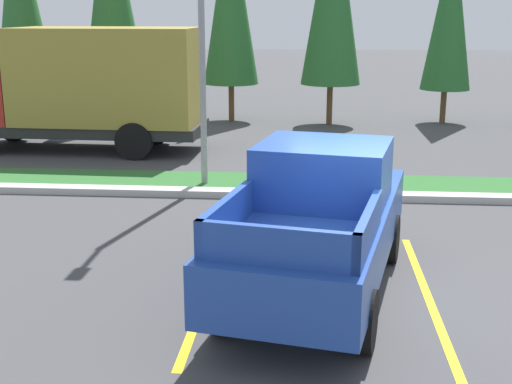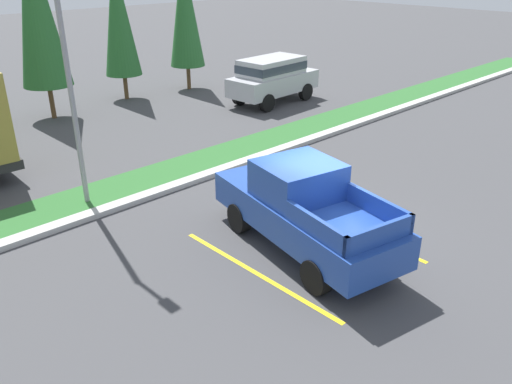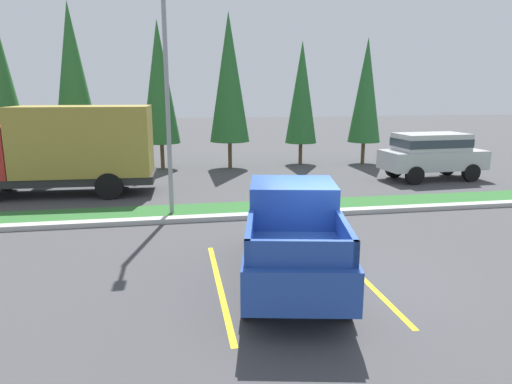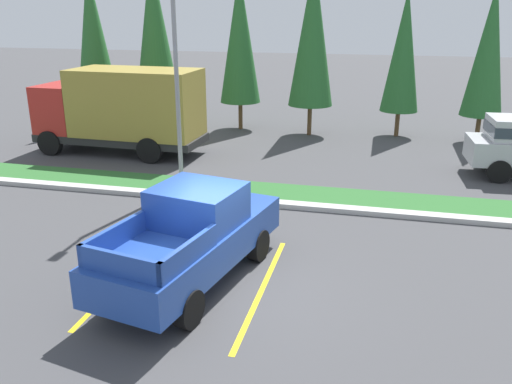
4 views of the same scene
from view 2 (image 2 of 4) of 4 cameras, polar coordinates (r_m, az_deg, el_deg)
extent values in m
plane|color=#424244|center=(13.07, 7.68, -4.83)|extent=(120.00, 120.00, 0.00)
cube|color=yellow|center=(11.54, 0.06, -8.94)|extent=(0.12, 4.80, 0.01)
cube|color=yellow|center=(13.57, 9.55, -3.78)|extent=(0.12, 4.80, 0.01)
cube|color=#B2B2AD|center=(16.25, -6.09, 1.66)|extent=(56.00, 0.40, 0.15)
cube|color=#2D662D|center=(17.09, -8.37, 2.56)|extent=(56.00, 1.80, 0.06)
cylinder|color=black|center=(13.01, -1.85, -2.84)|extent=(0.43, 0.80, 0.76)
cylinder|color=black|center=(13.86, 4.21, -1.10)|extent=(0.43, 0.80, 0.76)
cylinder|color=black|center=(10.83, 6.67, -9.24)|extent=(0.43, 0.80, 0.76)
cylinder|color=black|center=(11.83, 13.17, -6.59)|extent=(0.43, 0.80, 0.76)
cube|color=#23479E|center=(12.07, 5.37, -2.60)|extent=(2.90, 5.47, 0.76)
cube|color=#23479E|center=(11.95, 4.65, 1.37)|extent=(2.04, 1.92, 0.84)
cube|color=#2D3842|center=(12.54, 2.42, 2.83)|extent=(1.60, 0.38, 0.63)
cube|color=#23479E|center=(10.32, 6.62, -3.91)|extent=(0.48, 1.88, 0.44)
cube|color=#23479E|center=(11.37, 13.35, -1.63)|extent=(0.48, 1.88, 0.44)
cube|color=#23479E|center=(10.27, 13.49, -4.64)|extent=(1.78, 0.46, 0.44)
cube|color=silver|center=(14.07, -0.97, 0.54)|extent=(1.80, 0.52, 0.28)
cylinder|color=black|center=(26.48, 2.53, 11.58)|extent=(0.81, 0.31, 0.80)
cylinder|color=black|center=(25.45, 5.50, 10.95)|extent=(0.81, 0.31, 0.80)
cylinder|color=black|center=(24.47, -1.80, 10.49)|extent=(0.81, 0.31, 0.80)
cylinder|color=black|center=(23.35, 1.23, 9.80)|extent=(0.81, 0.31, 0.80)
cube|color=#B2B2B7|center=(24.79, 1.94, 11.91)|extent=(4.70, 2.11, 0.84)
cube|color=#B2B2B7|center=(24.52, 1.73, 13.68)|extent=(3.19, 1.86, 0.76)
cube|color=#2D3842|center=(24.52, 1.73, 13.63)|extent=(3.24, 1.90, 0.36)
cylinder|color=gray|center=(14.31, -19.96, 11.89)|extent=(0.14, 0.14, 7.15)
cylinder|color=brown|center=(23.97, -21.58, 9.23)|extent=(0.20, 0.20, 1.40)
cone|color=#28662D|center=(23.35, -23.13, 18.42)|extent=(2.02, 2.02, 6.38)
cylinder|color=brown|center=(26.29, -14.16, 11.19)|extent=(0.20, 0.20, 1.18)
cone|color=#28662D|center=(25.76, -14.94, 18.26)|extent=(1.70, 1.70, 5.36)
cylinder|color=brown|center=(27.73, -7.43, 12.43)|extent=(0.20, 0.20, 1.21)
cone|color=#28662D|center=(27.23, -7.84, 19.35)|extent=(1.75, 1.75, 5.51)
camera|label=1|loc=(8.75, 57.34, -3.82)|focal=48.24mm
camera|label=3|loc=(6.62, 58.53, -9.40)|focal=32.18mm
camera|label=4|loc=(12.36, 61.06, 9.18)|focal=37.55mm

